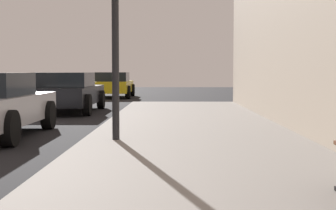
% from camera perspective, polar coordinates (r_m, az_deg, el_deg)
% --- Properties ---
extents(car_black, '(2.03, 4.58, 1.27)m').
position_cam_1_polar(car_black, '(16.78, -11.24, 1.44)').
color(car_black, black).
rests_on(car_black, ground_plane).
extents(car_yellow, '(1.94, 4.33, 1.27)m').
position_cam_1_polar(car_yellow, '(26.10, -6.12, 2.26)').
color(car_yellow, yellow).
rests_on(car_yellow, ground_plane).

